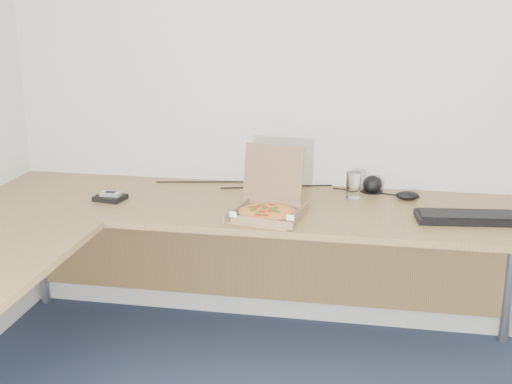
% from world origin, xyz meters
% --- Properties ---
extents(room_shell, '(3.50, 3.50, 2.50)m').
position_xyz_m(room_shell, '(0.00, 0.00, 1.25)').
color(room_shell, beige).
rests_on(room_shell, ground).
extents(desk, '(2.50, 2.20, 0.73)m').
position_xyz_m(desk, '(-0.82, 0.97, 0.70)').
color(desk, olive).
rests_on(desk, ground).
extents(pizza_box, '(0.27, 0.31, 0.27)m').
position_xyz_m(pizza_box, '(-0.39, 1.23, 0.76)').
color(pizza_box, '#8D6748').
rests_on(pizza_box, desk).
extents(drinking_glass, '(0.07, 0.07, 0.12)m').
position_xyz_m(drinking_glass, '(-0.05, 1.57, 0.79)').
color(drinking_glass, white).
rests_on(drinking_glass, desk).
extents(keyboard, '(0.45, 0.20, 0.03)m').
position_xyz_m(keyboard, '(0.44, 1.33, 0.74)').
color(keyboard, black).
rests_on(keyboard, desk).
extents(mouse, '(0.12, 0.08, 0.04)m').
position_xyz_m(mouse, '(0.20, 1.58, 0.75)').
color(mouse, black).
rests_on(mouse, desk).
extents(wallet, '(0.15, 0.13, 0.02)m').
position_xyz_m(wallet, '(-1.13, 1.33, 0.74)').
color(wallet, black).
rests_on(wallet, desk).
extents(phone, '(0.09, 0.05, 0.02)m').
position_xyz_m(phone, '(-1.13, 1.33, 0.76)').
color(phone, '#B2B5BA').
rests_on(phone, wallet).
extents(dome_speaker, '(0.10, 0.10, 0.09)m').
position_xyz_m(dome_speaker, '(0.04, 1.68, 0.77)').
color(dome_speaker, black).
rests_on(dome_speaker, desk).
extents(cable_bundle, '(0.62, 0.13, 0.01)m').
position_xyz_m(cable_bundle, '(-0.41, 1.68, 0.73)').
color(cable_bundle, black).
rests_on(cable_bundle, desk).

